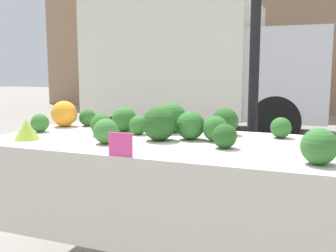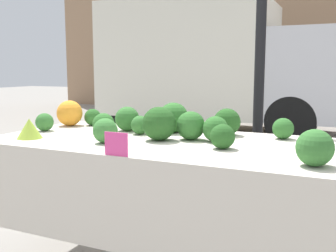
{
  "view_description": "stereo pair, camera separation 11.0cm",
  "coord_description": "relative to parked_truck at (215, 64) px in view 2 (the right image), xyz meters",
  "views": [
    {
      "loc": [
        0.78,
        -1.98,
        1.17
      ],
      "look_at": [
        0.0,
        0.0,
        0.87
      ],
      "focal_mm": 42.0,
      "sensor_mm": 36.0,
      "label": 1
    },
    {
      "loc": [
        0.88,
        -1.94,
        1.17
      ],
      "look_at": [
        0.0,
        0.0,
        0.87
      ],
      "focal_mm": 42.0,
      "sensor_mm": 36.0,
      "label": 2
    }
  ],
  "objects": [
    {
      "name": "broccoli_head_9",
      "position": [
        0.97,
        -5.19,
        -0.43
      ],
      "size": [
        0.13,
        0.13,
        0.13
      ],
      "color": "#2D6628",
      "rests_on": "market_table"
    },
    {
      "name": "broccoli_head_6",
      "position": [
        1.16,
        -5.07,
        -0.44
      ],
      "size": [
        0.11,
        0.11,
        0.11
      ],
      "color": "#336B2D",
      "rests_on": "market_table"
    },
    {
      "name": "broccoli_head_10",
      "position": [
        1.64,
        -5.12,
        -0.42
      ],
      "size": [
        0.14,
        0.14,
        0.14
      ],
      "color": "#2D6628",
      "rests_on": "market_table"
    },
    {
      "name": "orange_cauliflower",
      "position": [
        0.54,
        -4.95,
        -0.4
      ],
      "size": [
        0.18,
        0.18,
        0.18
      ],
      "color": "orange",
      "rests_on": "market_table"
    },
    {
      "name": "broccoli_head_4",
      "position": [
        1.5,
        -5.12,
        -0.41
      ],
      "size": [
        0.16,
        0.16,
        0.16
      ],
      "color": "#2D6628",
      "rests_on": "market_table"
    },
    {
      "name": "broccoli_head_12",
      "position": [
        1.74,
        -5.29,
        -0.43
      ],
      "size": [
        0.12,
        0.12,
        0.12
      ],
      "color": "#23511E",
      "rests_on": "market_table"
    },
    {
      "name": "tent_pole",
      "position": [
        1.73,
        -4.41,
        0.09
      ],
      "size": [
        0.07,
        0.07,
        2.73
      ],
      "color": "black",
      "rests_on": "ground_plane"
    },
    {
      "name": "broccoli_head_13",
      "position": [
        1.02,
        -4.99,
        -0.41
      ],
      "size": [
        0.16,
        0.16,
        0.16
      ],
      "color": "#336B2D",
      "rests_on": "market_table"
    },
    {
      "name": "broccoli_head_8",
      "position": [
        0.54,
        -5.21,
        -0.43
      ],
      "size": [
        0.11,
        0.11,
        0.11
      ],
      "color": "#336B2D",
      "rests_on": "market_table"
    },
    {
      "name": "romanesco_head",
      "position": [
        0.66,
        -5.46,
        -0.43
      ],
      "size": [
        0.14,
        0.14,
        0.11
      ],
      "color": "#93B238",
      "rests_on": "market_table"
    },
    {
      "name": "price_sign",
      "position": [
        1.35,
        -5.64,
        -0.44
      ],
      "size": [
        0.12,
        0.01,
        0.11
      ],
      "color": "#EF4793",
      "rests_on": "market_table"
    },
    {
      "name": "broccoli_head_5",
      "position": [
        1.96,
        -4.88,
        -0.43
      ],
      "size": [
        0.12,
        0.12,
        0.12
      ],
      "color": "#2D6628",
      "rests_on": "market_table"
    },
    {
      "name": "broccoli_head_3",
      "position": [
        1.64,
        -4.89,
        -0.41
      ],
      "size": [
        0.16,
        0.16,
        0.16
      ],
      "color": "#23511E",
      "rests_on": "market_table"
    },
    {
      "name": "broccoli_head_11",
      "position": [
        1.35,
        -5.21,
        -0.4
      ],
      "size": [
        0.19,
        0.19,
        0.19
      ],
      "color": "#23511E",
      "rests_on": "market_table"
    },
    {
      "name": "broccoli_head_7",
      "position": [
        2.18,
        -5.48,
        -0.42
      ],
      "size": [
        0.15,
        0.15,
        0.15
      ],
      "color": "#336B2D",
      "rests_on": "market_table"
    },
    {
      "name": "market_table",
      "position": [
        1.4,
        -5.25,
        -0.58
      ],
      "size": [
        1.98,
        0.94,
        0.79
      ],
      "color": "beige",
      "rests_on": "ground_plane"
    },
    {
      "name": "broccoli_head_1",
      "position": [
        0.67,
        -4.87,
        -0.43
      ],
      "size": [
        0.12,
        0.12,
        0.12
      ],
      "color": "#285B23",
      "rests_on": "market_table"
    },
    {
      "name": "broccoli_head_0",
      "position": [
        1.31,
        -4.92,
        -0.4
      ],
      "size": [
        0.19,
        0.19,
        0.19
      ],
      "color": "#2D6628",
      "rests_on": "market_table"
    },
    {
      "name": "parked_truck",
      "position": [
        0.0,
        0.0,
        0.0
      ],
      "size": [
        4.22,
        2.24,
        2.39
      ],
      "color": "silver",
      "rests_on": "ground_plane"
    },
    {
      "name": "broccoli_head_2",
      "position": [
        1.13,
        -5.4,
        -0.43
      ],
      "size": [
        0.13,
        0.13,
        0.13
      ],
      "color": "#387533",
      "rests_on": "market_table"
    }
  ]
}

